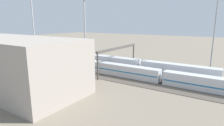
{
  "coord_description": "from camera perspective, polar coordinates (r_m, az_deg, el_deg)",
  "views": [
    {
      "loc": [
        -37.23,
        55.81,
        17.19
      ],
      "look_at": [
        -0.65,
        -0.88,
        2.5
      ],
      "focal_mm": 29.85,
      "sensor_mm": 36.0,
      "label": 1
    }
  ],
  "objects": [
    {
      "name": "track_bed_2",
      "position": [
        69.24,
        -0.85,
        -2.04
      ],
      "size": [
        140.0,
        2.8,
        0.12
      ],
      "primitive_type": "cube",
      "color": "#3D3833",
      "rests_on": "ground_plane"
    },
    {
      "name": "light_mast_1",
      "position": [
        56.48,
        -8.34,
        11.01
      ],
      "size": [
        2.8,
        0.7,
        24.88
      ],
      "color": "#9EA0A5",
      "rests_on": "ground_plane"
    },
    {
      "name": "track_bed_1",
      "position": [
        73.33,
        1.32,
        -1.23
      ],
      "size": [
        140.0,
        2.8,
        0.12
      ],
      "primitive_type": "cube",
      "color": "#3D3833",
      "rests_on": "ground_plane"
    },
    {
      "name": "maintenance_shed",
      "position": [
        60.82,
        -30.86,
        0.59
      ],
      "size": [
        52.95,
        17.63,
        13.4
      ],
      "primitive_type": "cube",
      "color": "#9E9389",
      "rests_on": "ground_plane"
    },
    {
      "name": "ground_plane",
      "position": [
        69.26,
        -0.85,
        -2.09
      ],
      "size": [
        400.0,
        400.0,
        0.0
      ],
      "primitive_type": "plane",
      "color": "#756B5B"
    },
    {
      "name": "signal_gantry",
      "position": [
        65.76,
        1.94,
        3.73
      ],
      "size": [
        0.7,
        25.0,
        8.8
      ],
      "color": "#4C4742",
      "rests_on": "ground_plane"
    },
    {
      "name": "light_mast_2",
      "position": [
        68.22,
        29.16,
        11.29
      ],
      "size": [
        2.8,
        0.7,
        28.07
      ],
      "color": "#9EA0A5",
      "rests_on": "ground_plane"
    },
    {
      "name": "train_on_track_3",
      "position": [
        67.67,
        -6.61,
        -0.72
      ],
      "size": [
        139.0,
        3.06,
        4.4
      ],
      "color": "black",
      "rests_on": "ground_plane"
    },
    {
      "name": "track_bed_4",
      "position": [
        61.47,
        -6.03,
        -3.97
      ],
      "size": [
        140.0,
        2.8,
        0.12
      ],
      "primitive_type": "cube",
      "color": "#4C443D",
      "rests_on": "ground_plane"
    },
    {
      "name": "track_bed_0",
      "position": [
        77.53,
        3.25,
        -0.5
      ],
      "size": [
        140.0,
        2.8,
        0.12
      ],
      "primitive_type": "cube",
      "color": "#3D3833",
      "rests_on": "ground_plane"
    },
    {
      "name": "train_on_track_1",
      "position": [
        81.6,
        -7.73,
        1.56
      ],
      "size": [
        10.0,
        3.0,
        5.0
      ],
      "color": "gold",
      "rests_on": "ground_plane"
    },
    {
      "name": "track_bed_3",
      "position": [
        65.28,
        -3.29,
        -2.95
      ],
      "size": [
        140.0,
        2.8,
        0.12
      ],
      "primitive_type": "cube",
      "color": "#3D3833",
      "rests_on": "ground_plane"
    },
    {
      "name": "train_on_track_2",
      "position": [
        68.42,
        -0.55,
        -0.01
      ],
      "size": [
        71.4,
        3.0,
        5.0
      ],
      "color": "silver",
      "rests_on": "ground_plane"
    },
    {
      "name": "light_mast_3",
      "position": [
        75.17,
        -23.1,
        12.25
      ],
      "size": [
        2.8,
        0.7,
        29.16
      ],
      "color": "#9EA0A5",
      "rests_on": "ground_plane"
    }
  ]
}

